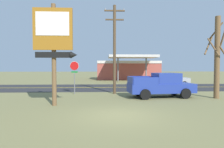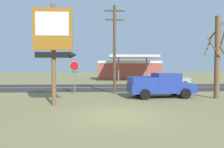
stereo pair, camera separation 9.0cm
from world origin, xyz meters
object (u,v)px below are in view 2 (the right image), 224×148
(bare_tree, at_px, (217,56))
(car_silver_near_lane, at_px, (172,79))
(pickup_blue_parked_on_lawn, at_px, (161,85))
(utility_pole, at_px, (114,47))
(stop_sign, at_px, (74,72))
(motel_sign, at_px, (54,39))
(gas_station, at_px, (128,69))

(bare_tree, bearing_deg, car_silver_near_lane, 89.31)
(pickup_blue_parked_on_lawn, distance_m, car_silver_near_lane, 10.26)
(utility_pole, height_order, bare_tree, utility_pole)
(stop_sign, relative_size, bare_tree, 0.46)
(utility_pole, bearing_deg, stop_sign, -178.93)
(motel_sign, bearing_deg, bare_tree, 11.31)
(utility_pole, xyz_separation_m, car_silver_near_lane, (7.93, 7.15, -3.47))
(pickup_blue_parked_on_lawn, bearing_deg, stop_sign, 163.80)
(stop_sign, relative_size, gas_station, 0.25)
(stop_sign, height_order, gas_station, gas_station)
(motel_sign, distance_m, utility_pole, 6.70)
(bare_tree, height_order, car_silver_near_lane, bare_tree)
(stop_sign, distance_m, bare_tree, 11.86)
(motel_sign, relative_size, utility_pole, 0.80)
(motel_sign, height_order, bare_tree, motel_sign)
(stop_sign, bearing_deg, car_silver_near_lane, 31.99)
(stop_sign, bearing_deg, pickup_blue_parked_on_lawn, -16.20)
(utility_pole, height_order, pickup_blue_parked_on_lawn, utility_pole)
(motel_sign, xyz_separation_m, bare_tree, (11.88, 2.38, -0.90))
(utility_pole, distance_m, car_silver_near_lane, 11.22)
(bare_tree, height_order, pickup_blue_parked_on_lawn, bare_tree)
(stop_sign, relative_size, utility_pole, 0.37)
(pickup_blue_parked_on_lawn, xyz_separation_m, car_silver_near_lane, (4.24, 9.34, -0.13))
(bare_tree, xyz_separation_m, gas_station, (-3.96, 23.30, -1.36))
(pickup_blue_parked_on_lawn, bearing_deg, bare_tree, -10.29)
(car_silver_near_lane, bearing_deg, stop_sign, -148.01)
(utility_pole, bearing_deg, motel_sign, -127.49)
(utility_pole, height_order, car_silver_near_lane, utility_pole)
(bare_tree, bearing_deg, gas_station, 99.64)
(motel_sign, xyz_separation_m, gas_station, (7.93, 25.68, -2.26))
(stop_sign, xyz_separation_m, car_silver_near_lane, (11.55, 7.22, -1.20))
(motel_sign, bearing_deg, pickup_blue_parked_on_lawn, 21.93)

